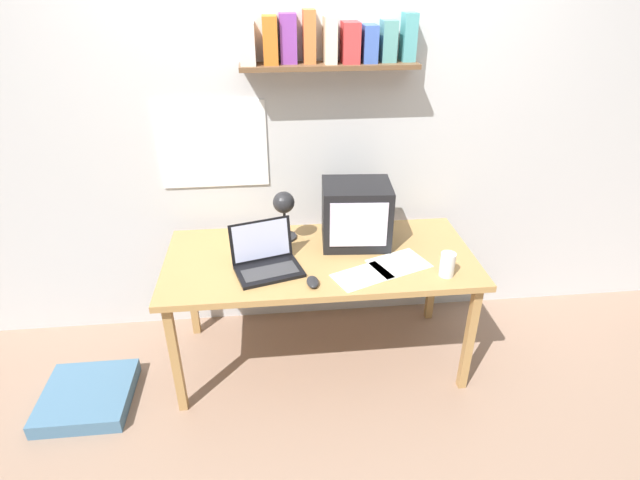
{
  "coord_description": "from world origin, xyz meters",
  "views": [
    {
      "loc": [
        -0.24,
        -2.34,
        2.11
      ],
      "look_at": [
        0.0,
        0.0,
        0.82
      ],
      "focal_mm": 28.0,
      "sensor_mm": 36.0,
      "label": 1
    }
  ],
  "objects_px": {
    "crt_monitor": "(356,214)",
    "juice_glass": "(447,266)",
    "corner_desk": "(320,265)",
    "computer_mouse": "(313,282)",
    "desk_lamp": "(284,208)",
    "loose_paper_near_laptop": "(362,276)",
    "laptop": "(266,258)",
    "floor_cushion": "(87,396)",
    "printed_handout": "(399,263)"
  },
  "relations": [
    {
      "from": "crt_monitor",
      "to": "juice_glass",
      "type": "xyz_separation_m",
      "value": [
        0.41,
        -0.4,
        -0.12
      ]
    },
    {
      "from": "corner_desk",
      "to": "computer_mouse",
      "type": "xyz_separation_m",
      "value": [
        -0.07,
        -0.28,
        0.07
      ]
    },
    {
      "from": "crt_monitor",
      "to": "computer_mouse",
      "type": "relative_size",
      "value": 3.75
    },
    {
      "from": "desk_lamp",
      "to": "loose_paper_near_laptop",
      "type": "height_order",
      "value": "desk_lamp"
    },
    {
      "from": "crt_monitor",
      "to": "laptop",
      "type": "relative_size",
      "value": 1.02
    },
    {
      "from": "desk_lamp",
      "to": "floor_cushion",
      "type": "distance_m",
      "value": 1.5
    },
    {
      "from": "laptop",
      "to": "desk_lamp",
      "type": "xyz_separation_m",
      "value": [
        0.11,
        0.26,
        0.16
      ]
    },
    {
      "from": "crt_monitor",
      "to": "computer_mouse",
      "type": "distance_m",
      "value": 0.53
    },
    {
      "from": "laptop",
      "to": "loose_paper_near_laptop",
      "type": "height_order",
      "value": "laptop"
    },
    {
      "from": "juice_glass",
      "to": "loose_paper_near_laptop",
      "type": "height_order",
      "value": "juice_glass"
    },
    {
      "from": "laptop",
      "to": "loose_paper_near_laptop",
      "type": "xyz_separation_m",
      "value": [
        0.49,
        -0.14,
        -0.06
      ]
    },
    {
      "from": "crt_monitor",
      "to": "desk_lamp",
      "type": "bearing_deg",
      "value": -179.35
    },
    {
      "from": "crt_monitor",
      "to": "loose_paper_near_laptop",
      "type": "distance_m",
      "value": 0.41
    },
    {
      "from": "printed_handout",
      "to": "laptop",
      "type": "bearing_deg",
      "value": 177.08
    },
    {
      "from": "corner_desk",
      "to": "crt_monitor",
      "type": "xyz_separation_m",
      "value": [
        0.22,
        0.14,
        0.23
      ]
    },
    {
      "from": "loose_paper_near_laptop",
      "to": "juice_glass",
      "type": "bearing_deg",
      "value": -3.94
    },
    {
      "from": "desk_lamp",
      "to": "loose_paper_near_laptop",
      "type": "xyz_separation_m",
      "value": [
        0.38,
        -0.4,
        -0.22
      ]
    },
    {
      "from": "crt_monitor",
      "to": "loose_paper_near_laptop",
      "type": "height_order",
      "value": "crt_monitor"
    },
    {
      "from": "juice_glass",
      "to": "floor_cushion",
      "type": "distance_m",
      "value": 2.07
    },
    {
      "from": "desk_lamp",
      "to": "loose_paper_near_laptop",
      "type": "distance_m",
      "value": 0.59
    },
    {
      "from": "crt_monitor",
      "to": "laptop",
      "type": "height_order",
      "value": "crt_monitor"
    },
    {
      "from": "laptop",
      "to": "computer_mouse",
      "type": "xyz_separation_m",
      "value": [
        0.23,
        -0.19,
        -0.04
      ]
    },
    {
      "from": "corner_desk",
      "to": "floor_cushion",
      "type": "relative_size",
      "value": 3.6
    },
    {
      "from": "loose_paper_near_laptop",
      "to": "printed_handout",
      "type": "relative_size",
      "value": 0.96
    },
    {
      "from": "computer_mouse",
      "to": "desk_lamp",
      "type": "bearing_deg",
      "value": 104.88
    },
    {
      "from": "desk_lamp",
      "to": "computer_mouse",
      "type": "bearing_deg",
      "value": -73.05
    },
    {
      "from": "computer_mouse",
      "to": "printed_handout",
      "type": "height_order",
      "value": "computer_mouse"
    },
    {
      "from": "floor_cushion",
      "to": "printed_handout",
      "type": "bearing_deg",
      "value": 3.57
    },
    {
      "from": "desk_lamp",
      "to": "floor_cushion",
      "type": "relative_size",
      "value": 0.68
    },
    {
      "from": "floor_cushion",
      "to": "corner_desk",
      "type": "bearing_deg",
      "value": 10.08
    },
    {
      "from": "crt_monitor",
      "to": "juice_glass",
      "type": "bearing_deg",
      "value": -40.22
    },
    {
      "from": "laptop",
      "to": "desk_lamp",
      "type": "bearing_deg",
      "value": 50.69
    },
    {
      "from": "corner_desk",
      "to": "desk_lamp",
      "type": "height_order",
      "value": "desk_lamp"
    },
    {
      "from": "juice_glass",
      "to": "printed_handout",
      "type": "bearing_deg",
      "value": 148.04
    },
    {
      "from": "crt_monitor",
      "to": "computer_mouse",
      "type": "bearing_deg",
      "value": -119.81
    },
    {
      "from": "corner_desk",
      "to": "computer_mouse",
      "type": "height_order",
      "value": "computer_mouse"
    },
    {
      "from": "desk_lamp",
      "to": "juice_glass",
      "type": "height_order",
      "value": "desk_lamp"
    },
    {
      "from": "loose_paper_near_laptop",
      "to": "floor_cushion",
      "type": "height_order",
      "value": "loose_paper_near_laptop"
    },
    {
      "from": "corner_desk",
      "to": "crt_monitor",
      "type": "bearing_deg",
      "value": 33.09
    },
    {
      "from": "corner_desk",
      "to": "crt_monitor",
      "type": "relative_size",
      "value": 4.24
    },
    {
      "from": "crt_monitor",
      "to": "laptop",
      "type": "xyz_separation_m",
      "value": [
        -0.51,
        -0.23,
        -0.12
      ]
    },
    {
      "from": "loose_paper_near_laptop",
      "to": "printed_handout",
      "type": "xyz_separation_m",
      "value": [
        0.22,
        0.1,
        0.0
      ]
    },
    {
      "from": "juice_glass",
      "to": "crt_monitor",
      "type": "bearing_deg",
      "value": 135.4
    },
    {
      "from": "corner_desk",
      "to": "crt_monitor",
      "type": "height_order",
      "value": "crt_monitor"
    },
    {
      "from": "loose_paper_near_laptop",
      "to": "corner_desk",
      "type": "bearing_deg",
      "value": 130.06
    },
    {
      "from": "computer_mouse",
      "to": "laptop",
      "type": "bearing_deg",
      "value": 141.02
    },
    {
      "from": "loose_paper_near_laptop",
      "to": "printed_handout",
      "type": "bearing_deg",
      "value": 25.51
    },
    {
      "from": "desk_lamp",
      "to": "juice_glass",
      "type": "xyz_separation_m",
      "value": [
        0.81,
        -0.43,
        -0.17
      ]
    },
    {
      "from": "computer_mouse",
      "to": "floor_cushion",
      "type": "relative_size",
      "value": 0.23
    },
    {
      "from": "printed_handout",
      "to": "juice_glass",
      "type": "bearing_deg",
      "value": -31.96
    }
  ]
}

